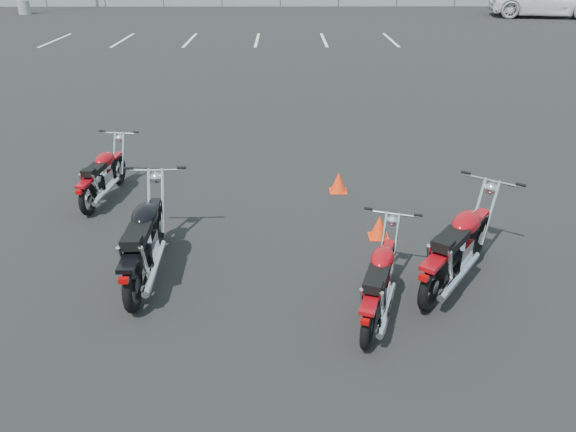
{
  "coord_description": "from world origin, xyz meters",
  "views": [
    {
      "loc": [
        0.14,
        -6.03,
        3.87
      ],
      "look_at": [
        0.2,
        0.6,
        0.65
      ],
      "focal_mm": 35.0,
      "sensor_mm": 36.0,
      "label": 1
    }
  ],
  "objects_px": {
    "motorcycle_rear_red": "(458,247)",
    "motorcycle_front_red": "(103,175)",
    "motorcycle_second_black": "(145,241)",
    "motorcycle_third_red": "(379,282)"
  },
  "relations": [
    {
      "from": "motorcycle_second_black",
      "to": "motorcycle_rear_red",
      "type": "height_order",
      "value": "motorcycle_second_black"
    },
    {
      "from": "motorcycle_second_black",
      "to": "motorcycle_third_red",
      "type": "bearing_deg",
      "value": -16.79
    },
    {
      "from": "motorcycle_third_red",
      "to": "motorcycle_rear_red",
      "type": "xyz_separation_m",
      "value": [
        1.08,
        0.66,
        0.08
      ]
    },
    {
      "from": "motorcycle_front_red",
      "to": "motorcycle_rear_red",
      "type": "xyz_separation_m",
      "value": [
        5.16,
        -2.64,
        0.08
      ]
    },
    {
      "from": "motorcycle_rear_red",
      "to": "motorcycle_front_red",
      "type": "bearing_deg",
      "value": 152.87
    },
    {
      "from": "motorcycle_rear_red",
      "to": "motorcycle_third_red",
      "type": "bearing_deg",
      "value": -148.39
    },
    {
      "from": "motorcycle_front_red",
      "to": "motorcycle_third_red",
      "type": "relative_size",
      "value": 1.01
    },
    {
      "from": "motorcycle_front_red",
      "to": "motorcycle_second_black",
      "type": "relative_size",
      "value": 0.83
    },
    {
      "from": "motorcycle_second_black",
      "to": "motorcycle_third_red",
      "type": "relative_size",
      "value": 1.21
    },
    {
      "from": "motorcycle_second_black",
      "to": "motorcycle_third_red",
      "type": "height_order",
      "value": "motorcycle_second_black"
    }
  ]
}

